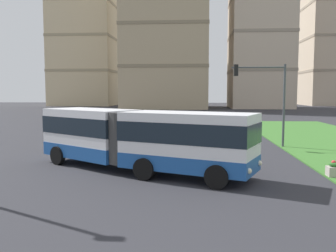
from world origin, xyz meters
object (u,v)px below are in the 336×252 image
object	(u,v)px
car_white_van	(87,134)
apartment_tower_centre	(260,19)
apartment_tower_eastcentre	(334,24)
apartment_tower_west	(86,24)
articulated_bus	(138,138)
traffic_light_far_right	(267,90)
apartment_tower_westcentre	(166,11)

from	to	relation	value
car_white_van	apartment_tower_centre	distance (m)	73.11
apartment_tower_eastcentre	car_white_van	bearing A→B (deg)	-119.20
car_white_van	apartment_tower_west	size ratio (longest dim) A/B	0.09
apartment_tower_centre	apartment_tower_eastcentre	size ratio (longest dim) A/B	0.91
articulated_bus	apartment_tower_west	world-z (taller)	apartment_tower_west
articulated_bus	apartment_tower_west	bearing A→B (deg)	107.96
traffic_light_far_right	apartment_tower_westcentre	size ratio (longest dim) A/B	0.13
articulated_bus	car_white_van	bearing A→B (deg)	119.81
car_white_van	apartment_tower_westcentre	bearing A→B (deg)	89.10
traffic_light_far_right	apartment_tower_west	xyz separation A→B (m)	(-37.06, 81.90, 19.63)
apartment_tower_west	apartment_tower_westcentre	size ratio (longest dim) A/B	1.02
apartment_tower_westcentre	apartment_tower_centre	xyz separation A→B (m)	(22.77, 2.25, -1.73)
traffic_light_far_right	apartment_tower_eastcentre	distance (m)	96.70
articulated_bus	apartment_tower_westcentre	xyz separation A→B (m)	(-4.32, 72.98, 21.62)
articulated_bus	traffic_light_far_right	bearing A→B (deg)	47.39
articulated_bus	apartment_tower_eastcentre	xyz separation A→B (m)	(43.25, 96.22, 22.11)
apartment_tower_west	apartment_tower_centre	xyz separation A→B (m)	(47.74, -15.12, -2.11)
articulated_bus	apartment_tower_west	distance (m)	97.49
articulated_bus	apartment_tower_centre	distance (m)	79.97
apartment_tower_centre	apartment_tower_westcentre	bearing A→B (deg)	-174.36
car_white_van	apartment_tower_eastcentre	xyz separation A→B (m)	(48.58, 86.93, 23.01)
traffic_light_far_right	apartment_tower_eastcentre	xyz separation A→B (m)	(35.47, 87.77, 19.74)
car_white_van	traffic_light_far_right	world-z (taller)	traffic_light_far_right
articulated_bus	apartment_tower_eastcentre	size ratio (longest dim) A/B	0.24
articulated_bus	apartment_tower_centre	world-z (taller)	apartment_tower_centre
car_white_van	apartment_tower_centre	xyz separation A→B (m)	(23.78, 65.94, 20.79)
traffic_light_far_right	apartment_tower_centre	size ratio (longest dim) A/B	0.14
apartment_tower_westcentre	apartment_tower_eastcentre	xyz separation A→B (m)	(47.57, 23.24, 0.49)
apartment_tower_westcentre	apartment_tower_centre	size ratio (longest dim) A/B	1.08
apartment_tower_centre	apartment_tower_west	bearing A→B (deg)	162.43
traffic_light_far_right	apartment_tower_westcentre	xyz separation A→B (m)	(-12.09, 64.53, 19.25)
articulated_bus	car_white_van	distance (m)	10.75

